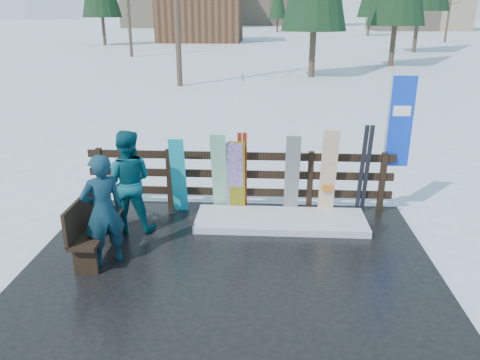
# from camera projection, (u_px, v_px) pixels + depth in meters

# --- Properties ---
(ground) EXTENTS (700.00, 700.00, 0.00)m
(ground) POSITION_uv_depth(u_px,v_px,m) (230.00, 274.00, 6.79)
(ground) COLOR white
(ground) RESTS_ON ground
(deck) EXTENTS (6.00, 5.00, 0.08)m
(deck) POSITION_uv_depth(u_px,v_px,m) (230.00, 272.00, 6.78)
(deck) COLOR black
(deck) RESTS_ON ground
(fence) EXTENTS (5.60, 0.10, 1.15)m
(fence) POSITION_uv_depth(u_px,v_px,m) (239.00, 176.00, 8.61)
(fence) COLOR black
(fence) RESTS_ON deck
(snow_patch) EXTENTS (2.97, 1.00, 0.12)m
(snow_patch) POSITION_uv_depth(u_px,v_px,m) (281.00, 221.00, 8.21)
(snow_patch) COLOR white
(snow_patch) RESTS_ON deck
(bench) EXTENTS (0.41, 1.50, 0.97)m
(bench) POSITION_uv_depth(u_px,v_px,m) (93.00, 223.00, 7.05)
(bench) COLOR black
(bench) RESTS_ON deck
(snowboard_0) EXTENTS (0.27, 0.28, 1.44)m
(snowboard_0) POSITION_uv_depth(u_px,v_px,m) (178.00, 176.00, 8.44)
(snowboard_0) COLOR #18A8BC
(snowboard_0) RESTS_ON deck
(snowboard_1) EXTENTS (0.27, 0.46, 1.56)m
(snowboard_1) POSITION_uv_depth(u_px,v_px,m) (219.00, 174.00, 8.38)
(snowboard_1) COLOR white
(snowboard_1) RESTS_ON deck
(snowboard_2) EXTENTS (0.28, 0.28, 1.42)m
(snowboard_2) POSITION_uv_depth(u_px,v_px,m) (237.00, 178.00, 8.39)
(snowboard_2) COLOR yellow
(snowboard_2) RESTS_ON deck
(snowboard_3) EXTENTS (0.29, 0.29, 1.39)m
(snowboard_3) POSITION_uv_depth(u_px,v_px,m) (235.00, 178.00, 8.39)
(snowboard_3) COLOR silver
(snowboard_3) RESTS_ON deck
(snowboard_4) EXTENTS (0.26, 0.28, 1.53)m
(snowboard_4) POSITION_uv_depth(u_px,v_px,m) (292.00, 176.00, 8.31)
(snowboard_4) COLOR black
(snowboard_4) RESTS_ON deck
(snowboard_5) EXTENTS (0.28, 0.26, 1.63)m
(snowboard_5) POSITION_uv_depth(u_px,v_px,m) (328.00, 174.00, 8.26)
(snowboard_5) COLOR white
(snowboard_5) RESTS_ON deck
(ski_pair_a) EXTENTS (0.16, 0.27, 1.55)m
(ski_pair_a) POSITION_uv_depth(u_px,v_px,m) (242.00, 173.00, 8.42)
(ski_pair_a) COLOR maroon
(ski_pair_a) RESTS_ON deck
(ski_pair_b) EXTENTS (0.17, 0.28, 1.72)m
(ski_pair_b) POSITION_uv_depth(u_px,v_px,m) (364.00, 171.00, 8.28)
(ski_pair_b) COLOR black
(ski_pair_b) RESTS_ON deck
(rental_flag) EXTENTS (0.45, 0.04, 2.60)m
(rental_flag) POSITION_uv_depth(u_px,v_px,m) (397.00, 127.00, 8.18)
(rental_flag) COLOR silver
(rental_flag) RESTS_ON deck
(person_front) EXTENTS (0.73, 0.69, 1.68)m
(person_front) POSITION_uv_depth(u_px,v_px,m) (103.00, 211.00, 6.66)
(person_front) COLOR #134449
(person_front) RESTS_ON deck
(person_back) EXTENTS (0.90, 0.73, 1.74)m
(person_back) POSITION_uv_depth(u_px,v_px,m) (128.00, 182.00, 7.71)
(person_back) COLOR #0B4F5C
(person_back) RESTS_ON deck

